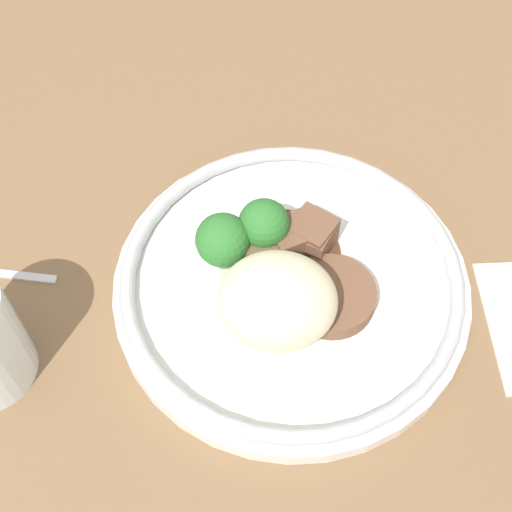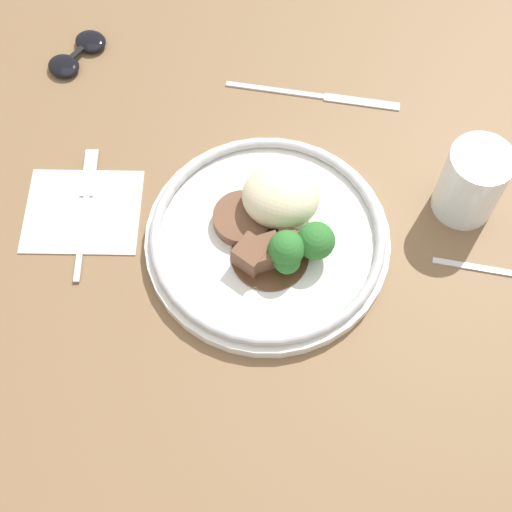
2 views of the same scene
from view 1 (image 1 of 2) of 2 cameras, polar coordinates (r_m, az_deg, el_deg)
ground_plane at (r=0.61m, az=1.23°, el=-3.16°), size 8.00×8.00×0.00m
dining_table at (r=0.59m, az=1.26°, el=-2.32°), size 1.49×0.96×0.03m
plate at (r=0.55m, az=2.67°, el=-1.99°), size 0.28×0.28×0.08m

